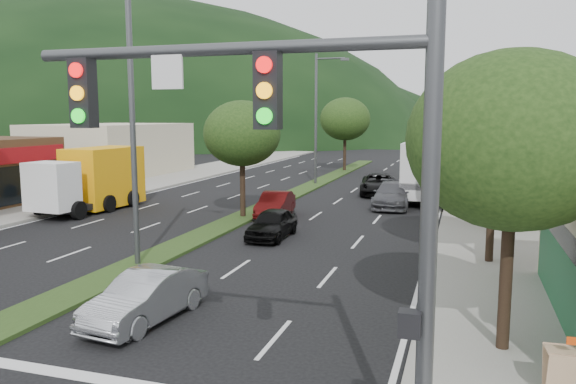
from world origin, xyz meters
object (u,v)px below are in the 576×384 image
(car_queue_b, at_px, (392,195))
(a_frame_sign, at_px, (561,368))
(tree_r_e, at_px, (479,121))
(car_queue_a, at_px, (272,224))
(traffic_signal, at_px, (314,168))
(tree_r_d, at_px, (482,118))
(streetlight_mid, at_px, (318,112))
(tree_med_near, at_px, (242,134))
(tree_r_b, at_px, (496,125))
(streetlight_near, at_px, (137,109))
(motorhome, at_px, (431,168))
(tree_med_far, at_px, (345,119))
(car_queue_c, at_px, (275,204))
(sedan_silver, at_px, (146,297))
(tree_r_c, at_px, (487,128))
(car_queue_d, at_px, (379,184))
(box_truck, at_px, (94,181))
(tree_r_a, at_px, (513,141))

(car_queue_b, height_order, a_frame_sign, car_queue_b)
(tree_r_e, distance_m, car_queue_a, 27.93)
(traffic_signal, distance_m, a_frame_sign, 6.52)
(car_queue_b, bearing_deg, traffic_signal, -88.43)
(tree_r_d, distance_m, streetlight_mid, 12.18)
(tree_med_near, xyz_separation_m, a_frame_sign, (12.88, -16.06, -3.72))
(tree_r_b, relative_size, car_queue_b, 1.38)
(tree_r_b, height_order, car_queue_a, tree_r_b)
(streetlight_near, height_order, motorhome, streetlight_near)
(tree_med_far, relative_size, streetlight_mid, 0.69)
(tree_r_e, height_order, car_queue_c, tree_r_e)
(tree_r_d, xyz_separation_m, sedan_silver, (-8.79, -26.61, -4.53))
(tree_r_d, height_order, tree_r_e, tree_r_d)
(tree_r_d, relative_size, tree_med_far, 1.03)
(tree_r_c, xyz_separation_m, car_queue_d, (-6.48, 8.89, -4.04))
(tree_r_b, relative_size, tree_r_c, 1.07)
(tree_r_d, height_order, car_queue_d, tree_r_d)
(tree_r_e, xyz_separation_m, sedan_silver, (-8.79, -36.61, -4.24))
(box_truck, bearing_deg, car_queue_a, 165.80)
(sedan_silver, xyz_separation_m, car_queue_a, (-0.16, 10.50, -0.01))
(tree_r_c, bearing_deg, tree_med_far, 116.57)
(tree_r_a, bearing_deg, tree_r_c, 90.00)
(tree_r_c, relative_size, car_queue_b, 1.28)
(streetlight_mid, distance_m, car_queue_b, 12.37)
(traffic_signal, xyz_separation_m, car_queue_c, (-7.53, 20.43, -3.99))
(streetlight_mid, bearing_deg, motorhome, -28.26)
(streetlight_mid, relative_size, car_queue_c, 2.50)
(tree_med_near, xyz_separation_m, car_queue_c, (1.50, 0.89, -3.77))
(car_queue_a, height_order, car_queue_c, car_queue_c)
(car_queue_a, bearing_deg, tree_r_b, -12.41)
(traffic_signal, distance_m, sedan_silver, 8.61)
(tree_r_b, xyz_separation_m, car_queue_b, (-4.97, 11.89, -4.30))
(tree_r_b, distance_m, streetlight_near, 12.47)
(tree_med_near, relative_size, streetlight_mid, 0.60)
(streetlight_near, distance_m, a_frame_sign, 14.87)
(streetlight_near, xyz_separation_m, a_frame_sign, (12.68, -6.06, -4.88))
(tree_r_c, distance_m, streetlight_near, 16.85)
(streetlight_mid, xyz_separation_m, car_queue_d, (5.31, -4.11, -4.87))
(streetlight_near, xyz_separation_m, car_queue_b, (6.82, 15.89, -4.85))
(tree_r_a, xyz_separation_m, tree_r_b, (-0.00, 8.00, 0.22))
(tree_r_e, height_order, car_queue_d, tree_r_e)
(tree_r_c, height_order, streetlight_mid, streetlight_mid)
(tree_r_b, distance_m, car_queue_d, 18.60)
(tree_med_near, height_order, streetlight_near, streetlight_near)
(tree_r_e, relative_size, tree_med_near, 1.11)
(tree_r_b, bearing_deg, tree_r_a, -90.00)
(sedan_silver, bearing_deg, motorhome, 83.23)
(sedan_silver, bearing_deg, a_frame_sign, -2.30)
(tree_r_c, distance_m, car_queue_a, 11.59)
(tree_r_d, xyz_separation_m, car_queue_a, (-8.95, -16.11, -4.54))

